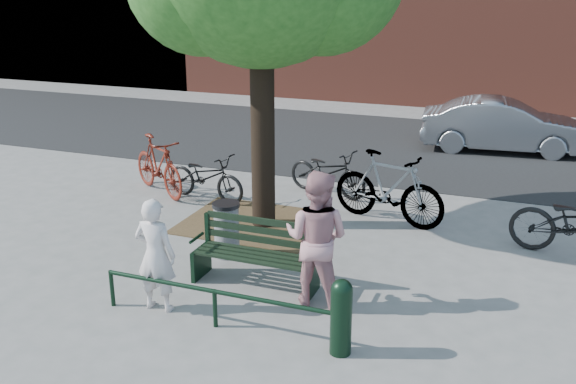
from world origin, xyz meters
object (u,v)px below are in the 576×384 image
at_px(park_bench, 257,252).
at_px(litter_bin, 227,229).
at_px(person_left, 155,255).
at_px(person_right, 317,239).
at_px(bollard, 341,314).
at_px(bicycle_c, 328,172).
at_px(parked_car, 503,126).

relative_size(park_bench, litter_bin, 2.01).
xyz_separation_m(person_left, person_right, (1.85, 0.89, 0.15)).
xyz_separation_m(park_bench, bollard, (1.60, -1.29, 0.02)).
xyz_separation_m(litter_bin, bicycle_c, (0.54, 3.41, 0.02)).
height_order(person_left, bicycle_c, person_left).
distance_m(bollard, litter_bin, 3.12).
xyz_separation_m(bollard, parked_car, (1.14, 10.15, 0.15)).
relative_size(park_bench, bollard, 1.88).
bearing_deg(litter_bin, person_right, -27.92).
bearing_deg(bicycle_c, park_bench, -159.87).
distance_m(person_left, bollard, 2.52).
bearing_deg(bollard, bicycle_c, 109.14).
height_order(park_bench, bollard, park_bench).
height_order(bollard, litter_bin, bollard).
relative_size(person_left, parked_car, 0.38).
height_order(park_bench, litter_bin, park_bench).
bearing_deg(person_left, bicycle_c, -99.36).
bearing_deg(bicycle_c, bollard, -144.53).
distance_m(person_right, parked_car, 9.28).
bearing_deg(person_left, parked_car, -112.56).
bearing_deg(parked_car, person_right, 162.90).
distance_m(park_bench, person_left, 1.47).
bearing_deg(litter_bin, bicycle_c, 81.06).
distance_m(litter_bin, bicycle_c, 3.45).
relative_size(person_right, parked_car, 0.46).
distance_m(person_right, litter_bin, 2.05).
height_order(person_right, parked_car, person_right).
bearing_deg(person_left, litter_bin, -95.38).
bearing_deg(person_right, parked_car, -97.97).
bearing_deg(person_left, park_bench, -131.09).
xyz_separation_m(person_right, bicycle_c, (-1.22, 4.34, -0.45)).
relative_size(park_bench, bicycle_c, 0.99).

